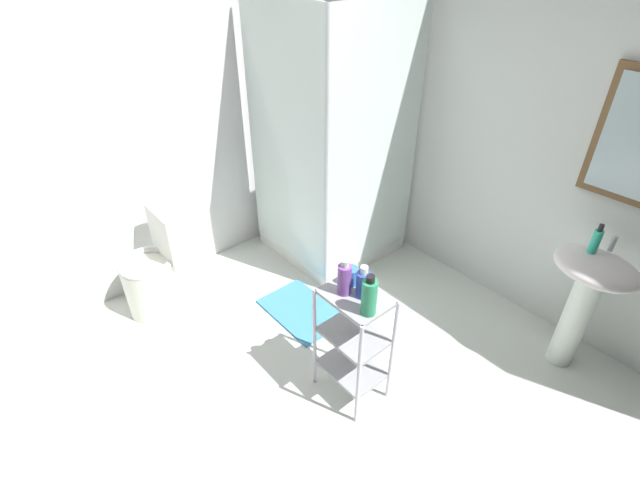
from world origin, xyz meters
The scene contains 14 objects.
ground_plane centered at (0.00, 0.00, -0.01)m, with size 4.20×4.20×0.02m, color silver.
wall_back centered at (0.01, 1.85, 1.25)m, with size 4.20×0.14×2.50m.
wall_left centered at (-1.85, 0.00, 1.25)m, with size 0.10×4.20×2.50m, color silver.
shower_stall centered at (-1.18, 1.18, 0.46)m, with size 0.92×0.92×2.00m.
pedestal_sink centered at (0.68, 1.52, 0.58)m, with size 0.46×0.37×0.81m.
sink_faucet centered at (0.68, 1.64, 0.86)m, with size 0.03×0.03×0.10m, color silver.
toilet centered at (-1.48, -0.21, 0.31)m, with size 0.37×0.49×0.76m.
storage_cart centered at (-0.03, 0.33, 0.44)m, with size 0.38×0.28×0.74m.
hand_soap_bottle centered at (0.62, 1.55, 0.89)m, with size 0.05×0.05×0.18m.
shampoo_bottle_blue centered at (-0.01, 0.36, 0.82)m, with size 0.07×0.07×0.19m.
body_wash_bottle_green centered at (0.10, 0.29, 0.84)m, with size 0.08×0.08×0.23m.
conditioner_bottle_purple centered at (-0.09, 0.30, 0.83)m, with size 0.07×0.07×0.21m.
rinse_cup centered at (-0.12, 0.38, 0.79)m, with size 0.08×0.08×0.10m, color #3870B2.
bath_mat centered at (-0.76, 0.53, 0.01)m, with size 0.60×0.40×0.02m, color teal.
Camera 1 is at (1.22, -0.98, 2.30)m, focal length 25.54 mm.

